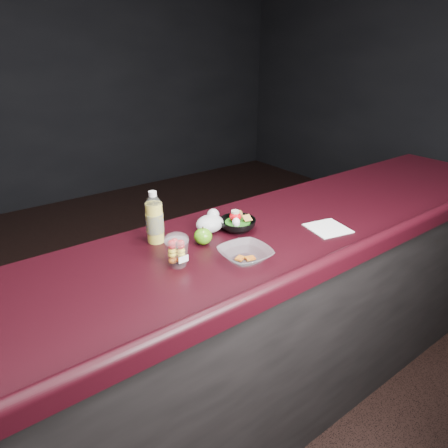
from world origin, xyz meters
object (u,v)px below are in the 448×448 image
at_px(lemonade_bottle, 155,221).
at_px(green_apple, 203,236).
at_px(fruit_cup, 177,249).
at_px(snack_bowl, 237,224).
at_px(takeout_bowl, 245,255).

distance_m(lemonade_bottle, green_apple, 0.20).
bearing_deg(fruit_cup, snack_bowl, 16.40).
relative_size(green_apple, snack_bowl, 0.39).
height_order(lemonade_bottle, fruit_cup, lemonade_bottle).
relative_size(lemonade_bottle, fruit_cup, 1.69).
height_order(fruit_cup, takeout_bowl, fruit_cup).
bearing_deg(takeout_bowl, lemonade_bottle, 119.53).
height_order(lemonade_bottle, takeout_bowl, lemonade_bottle).
bearing_deg(snack_bowl, green_apple, -173.65).
height_order(green_apple, snack_bowl, snack_bowl).
height_order(lemonade_bottle, snack_bowl, lemonade_bottle).
bearing_deg(fruit_cup, takeout_bowl, -28.55).
distance_m(fruit_cup, takeout_bowl, 0.25).
xyz_separation_m(green_apple, takeout_bowl, (0.05, -0.20, -0.01)).
height_order(green_apple, takeout_bowl, green_apple).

